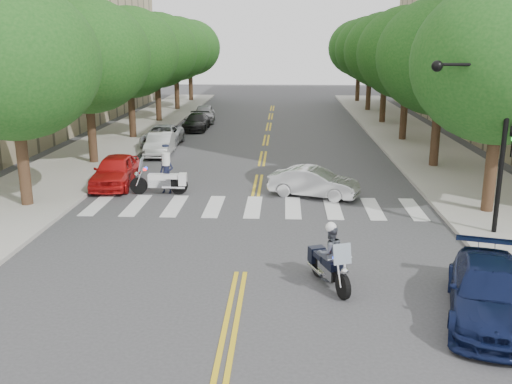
# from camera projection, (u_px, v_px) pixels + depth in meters

# --- Properties ---
(ground) EXTENTS (140.00, 140.00, 0.00)m
(ground) POSITION_uv_depth(u_px,v_px,m) (241.00, 272.00, 16.05)
(ground) COLOR #38383A
(ground) RESTS_ON ground
(sidewalk_left) EXTENTS (5.00, 60.00, 0.15)m
(sidewalk_left) POSITION_uv_depth(u_px,v_px,m) (123.00, 138.00, 37.71)
(sidewalk_left) COLOR #9E9991
(sidewalk_left) RESTS_ON ground
(sidewalk_right) EXTENTS (5.00, 60.00, 0.15)m
(sidewalk_right) POSITION_uv_depth(u_px,v_px,m) (413.00, 140.00, 36.80)
(sidewalk_right) COLOR #9E9991
(sidewalk_right) RESTS_ON ground
(tree_l_0) EXTENTS (6.40, 6.40, 8.45)m
(tree_l_0) POSITION_uv_depth(u_px,v_px,m) (12.00, 62.00, 20.83)
(tree_l_0) COLOR #382316
(tree_l_0) RESTS_ON ground
(tree_l_1) EXTENTS (6.40, 6.40, 8.45)m
(tree_l_1) POSITION_uv_depth(u_px,v_px,m) (86.00, 56.00, 28.55)
(tree_l_1) COLOR #382316
(tree_l_1) RESTS_ON ground
(tree_l_2) EXTENTS (6.40, 6.40, 8.45)m
(tree_l_2) POSITION_uv_depth(u_px,v_px,m) (129.00, 53.00, 36.27)
(tree_l_2) COLOR #382316
(tree_l_2) RESTS_ON ground
(tree_l_3) EXTENTS (6.40, 6.40, 8.45)m
(tree_l_3) POSITION_uv_depth(u_px,v_px,m) (156.00, 50.00, 43.98)
(tree_l_3) COLOR #382316
(tree_l_3) RESTS_ON ground
(tree_l_4) EXTENTS (6.40, 6.40, 8.45)m
(tree_l_4) POSITION_uv_depth(u_px,v_px,m) (175.00, 49.00, 51.70)
(tree_l_4) COLOR #382316
(tree_l_4) RESTS_ON ground
(tree_l_5) EXTENTS (6.40, 6.40, 8.45)m
(tree_l_5) POSITION_uv_depth(u_px,v_px,m) (190.00, 48.00, 59.42)
(tree_l_5) COLOR #382316
(tree_l_5) RESTS_ON ground
(tree_r_0) EXTENTS (6.40, 6.40, 8.45)m
(tree_r_0) POSITION_uv_depth(u_px,v_px,m) (503.00, 63.00, 19.98)
(tree_r_0) COLOR #382316
(tree_r_0) RESTS_ON ground
(tree_r_1) EXTENTS (6.40, 6.40, 8.45)m
(tree_r_1) POSITION_uv_depth(u_px,v_px,m) (442.00, 57.00, 27.70)
(tree_r_1) COLOR #382316
(tree_r_1) RESTS_ON ground
(tree_r_2) EXTENTS (6.40, 6.40, 8.45)m
(tree_r_2) POSITION_uv_depth(u_px,v_px,m) (408.00, 53.00, 35.42)
(tree_r_2) COLOR #382316
(tree_r_2) RESTS_ON ground
(tree_r_3) EXTENTS (6.40, 6.40, 8.45)m
(tree_r_3) POSITION_uv_depth(u_px,v_px,m) (386.00, 51.00, 43.14)
(tree_r_3) COLOR #382316
(tree_r_3) RESTS_ON ground
(tree_r_4) EXTENTS (6.40, 6.40, 8.45)m
(tree_r_4) POSITION_uv_depth(u_px,v_px,m) (371.00, 49.00, 50.86)
(tree_r_4) COLOR #382316
(tree_r_4) RESTS_ON ground
(tree_r_5) EXTENTS (6.40, 6.40, 8.45)m
(tree_r_5) POSITION_uv_depth(u_px,v_px,m) (359.00, 48.00, 58.58)
(tree_r_5) COLOR #382316
(tree_r_5) RESTS_ON ground
(traffic_signal_pole) EXTENTS (2.82, 0.42, 6.00)m
(traffic_signal_pole) POSITION_uv_depth(u_px,v_px,m) (490.00, 125.00, 18.09)
(traffic_signal_pole) COLOR black
(traffic_signal_pole) RESTS_ON ground
(motorcycle_police) EXTENTS (1.05, 2.11, 1.78)m
(motorcycle_police) POSITION_uv_depth(u_px,v_px,m) (329.00, 257.00, 15.03)
(motorcycle_police) COLOR black
(motorcycle_police) RESTS_ON ground
(motorcycle_parked) EXTENTS (2.45, 0.60, 1.58)m
(motorcycle_parked) POSITION_uv_depth(u_px,v_px,m) (164.00, 181.00, 24.10)
(motorcycle_parked) COLOR black
(motorcycle_parked) RESTS_ON ground
(officer_standing) EXTENTS (0.68, 0.51, 1.67)m
(officer_standing) POSITION_uv_depth(u_px,v_px,m) (167.00, 174.00, 24.22)
(officer_standing) COLOR black
(officer_standing) RESTS_ON ground
(convertible) EXTENTS (3.94, 2.48, 1.23)m
(convertible) POSITION_uv_depth(u_px,v_px,m) (314.00, 182.00, 23.68)
(convertible) COLOR silver
(convertible) RESTS_ON ground
(sedan_blue) EXTENTS (2.97, 4.84, 1.31)m
(sedan_blue) POSITION_uv_depth(u_px,v_px,m) (490.00, 292.00, 13.24)
(sedan_blue) COLOR #0E173C
(sedan_blue) RESTS_ON ground
(parked_car_a) EXTENTS (1.85, 4.21, 1.41)m
(parked_car_a) POSITION_uv_depth(u_px,v_px,m) (116.00, 171.00, 25.33)
(parked_car_a) COLOR red
(parked_car_a) RESTS_ON ground
(parked_car_b) EXTENTS (1.56, 3.91, 1.26)m
(parked_car_b) POSITION_uv_depth(u_px,v_px,m) (160.00, 144.00, 32.23)
(parked_car_b) COLOR silver
(parked_car_b) RESTS_ON ground
(parked_car_c) EXTENTS (2.12, 4.57, 1.27)m
(parked_car_c) POSITION_uv_depth(u_px,v_px,m) (163.00, 136.00, 35.00)
(parked_car_c) COLOR #A5A8AC
(parked_car_c) RESTS_ON ground
(parked_car_d) EXTENTS (1.66, 4.09, 1.19)m
(parked_car_d) POSITION_uv_depth(u_px,v_px,m) (196.00, 122.00, 41.28)
(parked_car_d) COLOR black
(parked_car_d) RESTS_ON ground
(parked_car_e) EXTENTS (1.94, 4.14, 1.37)m
(parked_car_e) POSITION_uv_depth(u_px,v_px,m) (204.00, 114.00, 45.25)
(parked_car_e) COLOR #AEADB3
(parked_car_e) RESTS_ON ground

